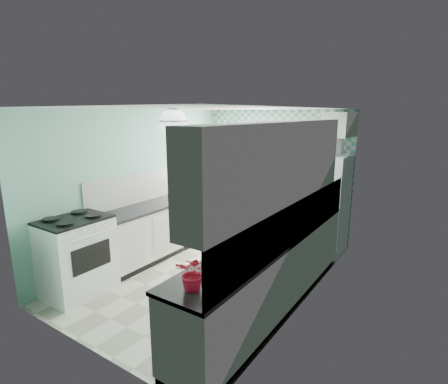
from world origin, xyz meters
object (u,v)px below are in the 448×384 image
Objects in this scene: ceiling_light at (173,122)px; fruit_bowl at (223,268)px; fridge at (323,204)px; stove at (76,255)px; microwave at (327,146)px; sink at (305,217)px; potted_plant at (194,273)px.

fruit_bowl is (1.20, -0.70, -1.35)m from ceiling_light.
fridge is 1.65× the size of stove.
fridge is at bearing 91.56° from fruit_bowl.
fruit_bowl is at bearing -88.95° from fridge.
fruit_bowl is 0.55× the size of microwave.
microwave is at bearing 94.07° from sink.
ceiling_light is at bearing 149.79° from fruit_bowl.
sink is at bearing -85.70° from fridge.
microwave is (0.00, 0.00, 1.01)m from fridge.
fridge is at bearing 57.85° from stove.
potted_plant is (1.20, -1.15, -1.22)m from ceiling_light.
fridge reaches higher than fruit_bowl.
microwave reaches higher than fridge.
sink is (1.20, 1.50, -1.39)m from ceiling_light.
stove is 4.27m from microwave.
fruit_bowl is at bearing 88.18° from microwave.
potted_plant is at bearing -90.00° from fruit_bowl.
sink is 2.01× the size of fruit_bowl.
stove is at bearing 169.82° from potted_plant.
potted_plant reaches higher than fruit_bowl.
sink is (0.09, -1.11, 0.06)m from fridge.
fruit_bowl is (0.09, -3.31, 0.10)m from fridge.
stove reaches higher than fruit_bowl.
microwave is (1.11, 2.61, -0.44)m from ceiling_light.
microwave reaches higher than fruit_bowl.
fridge is 1.01m from microwave.
ceiling_light is 0.20× the size of fridge.
ceiling_light is at bearing 33.46° from stove.
sink is at bearing 91.42° from microwave.
sink is at bearing 45.26° from stove.
stove is 3.80× the size of fruit_bowl.
stove is 3.29m from sink.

